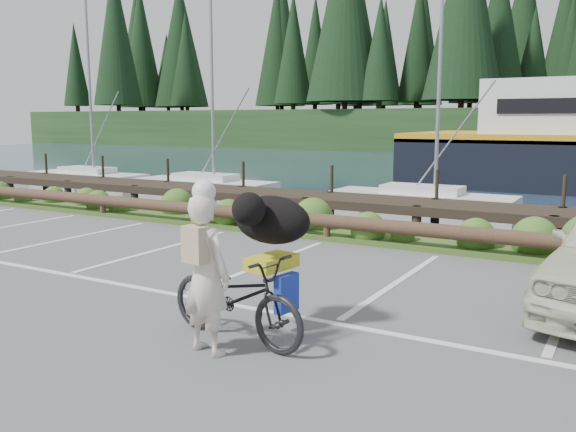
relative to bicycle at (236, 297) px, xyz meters
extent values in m
plane|color=#4F5052|center=(-1.82, 1.56, -0.55)|extent=(72.00, 72.00, 0.00)
plane|color=#1B2D42|center=(-1.82, 49.56, -1.75)|extent=(160.00, 160.00, 0.00)
cube|color=#3D5B21|center=(-1.82, 6.86, -0.50)|extent=(34.00, 1.60, 0.10)
imported|color=black|center=(0.00, 0.00, 0.00)|extent=(2.19, 1.05, 1.11)
imported|color=beige|center=(-0.08, -0.48, 0.38)|extent=(0.74, 0.55, 1.87)
ellipsoid|color=black|center=(0.11, 0.67, 0.87)|extent=(0.69, 1.15, 0.62)
camera|label=1|loc=(4.12, -5.88, 2.13)|focal=38.00mm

